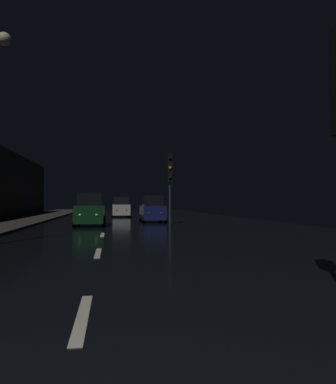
{
  "coord_description": "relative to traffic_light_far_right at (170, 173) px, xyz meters",
  "views": [
    {
      "loc": [
        0.36,
        -2.2,
        1.53
      ],
      "look_at": [
        3.69,
        19.92,
        2.08
      ],
      "focal_mm": 35.8,
      "sensor_mm": 36.0,
      "label": 1
    }
  ],
  "objects": [
    {
      "name": "ground",
      "position": [
        -4.25,
        1.7,
        -3.4
      ],
      "size": [
        25.5,
        84.0,
        0.02
      ],
      "primitive_type": "cube",
      "color": "black"
    },
    {
      "name": "sidewalk_left",
      "position": [
        -10.79,
        1.7,
        -3.32
      ],
      "size": [
        4.4,
        84.0,
        0.15
      ],
      "primitive_type": "cube",
      "color": "#33302D",
      "rests_on": "ground"
    },
    {
      "name": "lane_centerline",
      "position": [
        -4.25,
        -13.52,
        -3.38
      ],
      "size": [
        0.16,
        14.72,
        0.01
      ],
      "color": "beige",
      "rests_on": "ground"
    },
    {
      "name": "traffic_light_far_right",
      "position": [
        0.0,
        0.0,
        0.0
      ],
      "size": [
        0.33,
        0.47,
        4.69
      ],
      "rotation": [
        0.0,
        0.0,
        -1.63
      ],
      "color": "#38383A",
      "rests_on": "ground"
    },
    {
      "name": "car_approaching_headlights",
      "position": [
        -5.16,
        -0.39,
        -2.44
      ],
      "size": [
        1.9,
        4.12,
        2.07
      ],
      "rotation": [
        0.0,
        0.0,
        -1.57
      ],
      "color": "#0F3819",
      "rests_on": "ground"
    },
    {
      "name": "car_parked_right_far",
      "position": [
        -0.8,
        3.36,
        -2.49
      ],
      "size": [
        1.8,
        3.89,
        1.96
      ],
      "rotation": [
        0.0,
        0.0,
        1.57
      ],
      "color": "#141E51",
      "rests_on": "ground"
    },
    {
      "name": "car_distant_taillights",
      "position": [
        -2.86,
        13.09,
        -2.47
      ],
      "size": [
        1.84,
        3.99,
        2.01
      ],
      "rotation": [
        0.0,
        0.0,
        1.57
      ],
      "color": "silver",
      "rests_on": "ground"
    }
  ]
}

